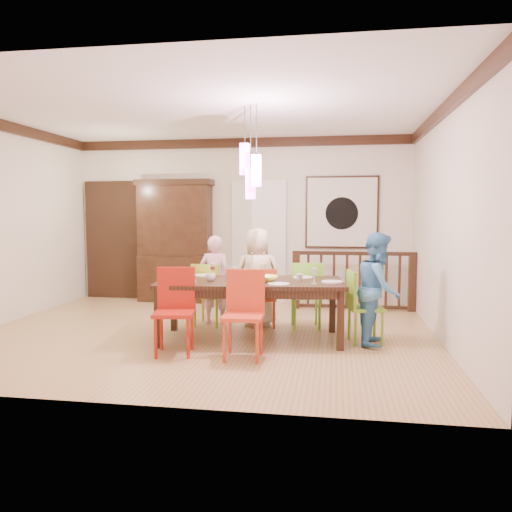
# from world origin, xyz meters

# --- Properties ---
(floor) EXTENTS (6.00, 6.00, 0.00)m
(floor) POSITION_xyz_m (0.00, 0.00, 0.00)
(floor) COLOR #A98552
(floor) RESTS_ON ground
(ceiling) EXTENTS (6.00, 6.00, 0.00)m
(ceiling) POSITION_xyz_m (0.00, 0.00, 2.90)
(ceiling) COLOR white
(ceiling) RESTS_ON wall_back
(wall_back) EXTENTS (6.00, 0.00, 6.00)m
(wall_back) POSITION_xyz_m (0.00, 2.50, 1.45)
(wall_back) COLOR silver
(wall_back) RESTS_ON floor
(wall_right) EXTENTS (0.00, 5.00, 5.00)m
(wall_right) POSITION_xyz_m (3.00, 0.00, 1.45)
(wall_right) COLOR silver
(wall_right) RESTS_ON floor
(crown_molding) EXTENTS (6.00, 5.00, 0.16)m
(crown_molding) POSITION_xyz_m (0.00, 0.00, 2.82)
(crown_molding) COLOR black
(crown_molding) RESTS_ON wall_back
(panel_door) EXTENTS (1.04, 0.07, 2.24)m
(panel_door) POSITION_xyz_m (-2.40, 2.45, 1.05)
(panel_door) COLOR black
(panel_door) RESTS_ON wall_back
(white_doorway) EXTENTS (0.97, 0.05, 2.22)m
(white_doorway) POSITION_xyz_m (0.35, 2.46, 1.05)
(white_doorway) COLOR silver
(white_doorway) RESTS_ON wall_back
(painting) EXTENTS (1.25, 0.06, 1.25)m
(painting) POSITION_xyz_m (1.80, 2.46, 1.60)
(painting) COLOR black
(painting) RESTS_ON wall_back
(pendant_cluster) EXTENTS (0.27, 0.21, 1.14)m
(pendant_cluster) POSITION_xyz_m (0.66, -0.23, 2.11)
(pendant_cluster) COLOR #FF4CC2
(pendant_cluster) RESTS_ON ceiling
(dining_table) EXTENTS (2.39, 1.29, 0.75)m
(dining_table) POSITION_xyz_m (0.66, -0.23, 0.67)
(dining_table) COLOR black
(dining_table) RESTS_ON floor
(chair_far_left) EXTENTS (0.44, 0.44, 0.89)m
(chair_far_left) POSITION_xyz_m (-0.05, 0.47, 0.51)
(chair_far_left) COLOR #9CB023
(chair_far_left) RESTS_ON floor
(chair_far_mid) EXTENTS (0.42, 0.42, 0.83)m
(chair_far_mid) POSITION_xyz_m (0.71, 0.51, 0.47)
(chair_far_mid) COLOR red
(chair_far_mid) RESTS_ON floor
(chair_far_right) EXTENTS (0.48, 0.48, 0.92)m
(chair_far_right) POSITION_xyz_m (1.31, 0.52, 0.53)
(chair_far_right) COLOR #72BF2F
(chair_far_right) RESTS_ON floor
(chair_near_left) EXTENTS (0.50, 0.50, 0.97)m
(chair_near_left) POSITION_xyz_m (-0.08, -1.01, 0.55)
(chair_near_left) COLOR #A0190D
(chair_near_left) RESTS_ON floor
(chair_near_mid) EXTENTS (0.45, 0.45, 0.96)m
(chair_near_mid) POSITION_xyz_m (0.72, -1.05, 0.55)
(chair_near_mid) COLOR red
(chair_near_mid) RESTS_ON floor
(chair_end_right) EXTENTS (0.47, 0.47, 0.89)m
(chair_end_right) POSITION_xyz_m (2.08, -0.15, 0.51)
(chair_end_right) COLOR #63A221
(chair_end_right) RESTS_ON floor
(china_hutch) EXTENTS (1.38, 0.46, 2.18)m
(china_hutch) POSITION_xyz_m (-1.15, 2.30, 1.09)
(china_hutch) COLOR black
(china_hutch) RESTS_ON floor
(balustrade) EXTENTS (1.99, 0.12, 0.96)m
(balustrade) POSITION_xyz_m (2.00, 1.95, 0.50)
(balustrade) COLOR black
(balustrade) RESTS_ON floor
(person_far_left) EXTENTS (0.49, 0.34, 1.27)m
(person_far_left) POSITION_xyz_m (0.01, 0.57, 0.64)
(person_far_left) COLOR #FFC2D6
(person_far_left) RESTS_ON floor
(person_far_mid) EXTENTS (0.73, 0.53, 1.38)m
(person_far_mid) POSITION_xyz_m (0.63, 0.57, 0.69)
(person_far_mid) COLOR beige
(person_far_mid) RESTS_ON floor
(person_end_right) EXTENTS (0.61, 0.73, 1.36)m
(person_end_right) POSITION_xyz_m (2.22, -0.19, 0.68)
(person_end_right) COLOR #458AC1
(person_end_right) RESTS_ON floor
(serving_bowl) EXTENTS (0.36, 0.36, 0.08)m
(serving_bowl) POSITION_xyz_m (0.86, -0.32, 0.79)
(serving_bowl) COLOR gold
(serving_bowl) RESTS_ON dining_table
(small_bowl) EXTENTS (0.20, 0.20, 0.06)m
(small_bowl) POSITION_xyz_m (0.54, -0.26, 0.78)
(small_bowl) COLOR white
(small_bowl) RESTS_ON dining_table
(cup_left) EXTENTS (0.14, 0.14, 0.10)m
(cup_left) POSITION_xyz_m (0.19, -0.39, 0.80)
(cup_left) COLOR silver
(cup_left) RESTS_ON dining_table
(cup_right) EXTENTS (0.11, 0.11, 0.08)m
(cup_right) POSITION_xyz_m (1.26, -0.14, 0.79)
(cup_right) COLOR silver
(cup_right) RESTS_ON dining_table
(plate_far_left) EXTENTS (0.26, 0.26, 0.01)m
(plate_far_left) POSITION_xyz_m (-0.03, 0.12, 0.76)
(plate_far_left) COLOR white
(plate_far_left) RESTS_ON dining_table
(plate_far_mid) EXTENTS (0.26, 0.26, 0.01)m
(plate_far_mid) POSITION_xyz_m (0.73, 0.07, 0.76)
(plate_far_mid) COLOR white
(plate_far_mid) RESTS_ON dining_table
(plate_far_right) EXTENTS (0.26, 0.26, 0.01)m
(plate_far_right) POSITION_xyz_m (1.29, 0.13, 0.76)
(plate_far_right) COLOR white
(plate_far_right) RESTS_ON dining_table
(plate_near_left) EXTENTS (0.26, 0.26, 0.01)m
(plate_near_left) POSITION_xyz_m (-0.10, -0.51, 0.76)
(plate_near_left) COLOR white
(plate_near_left) RESTS_ON dining_table
(plate_near_mid) EXTENTS (0.26, 0.26, 0.01)m
(plate_near_mid) POSITION_xyz_m (1.05, -0.54, 0.76)
(plate_near_mid) COLOR white
(plate_near_mid) RESTS_ON dining_table
(plate_end_right) EXTENTS (0.26, 0.26, 0.01)m
(plate_end_right) POSITION_xyz_m (1.67, -0.24, 0.76)
(plate_end_right) COLOR white
(plate_end_right) RESTS_ON dining_table
(wine_glass_a) EXTENTS (0.08, 0.08, 0.19)m
(wine_glass_a) POSITION_xyz_m (0.12, -0.03, 0.84)
(wine_glass_a) COLOR #590C19
(wine_glass_a) RESTS_ON dining_table
(wine_glass_b) EXTENTS (0.08, 0.08, 0.19)m
(wine_glass_b) POSITION_xyz_m (0.79, -0.04, 0.84)
(wine_glass_b) COLOR silver
(wine_glass_b) RESTS_ON dining_table
(wine_glass_c) EXTENTS (0.08, 0.08, 0.19)m
(wine_glass_c) POSITION_xyz_m (0.50, -0.47, 0.84)
(wine_glass_c) COLOR #590C19
(wine_glass_c) RESTS_ON dining_table
(wine_glass_d) EXTENTS (0.08, 0.08, 0.19)m
(wine_glass_d) POSITION_xyz_m (1.46, -0.40, 0.84)
(wine_glass_d) COLOR silver
(wine_glass_d) RESTS_ON dining_table
(napkin) EXTENTS (0.18, 0.14, 0.01)m
(napkin) POSITION_xyz_m (0.56, -0.57, 0.76)
(napkin) COLOR #D83359
(napkin) RESTS_ON dining_table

